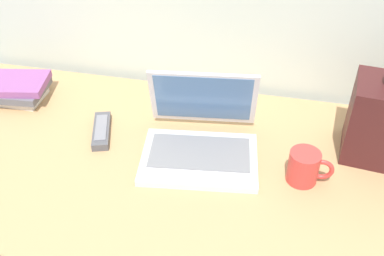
{
  "coord_description": "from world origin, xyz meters",
  "views": [
    {
      "loc": [
        0.21,
        -0.87,
        0.84
      ],
      "look_at": [
        0.02,
        0.0,
        0.15
      ],
      "focal_mm": 41.81,
      "sensor_mm": 36.0,
      "label": 1
    }
  ],
  "objects": [
    {
      "name": "coffee_mug",
      "position": [
        0.31,
        0.0,
        0.08
      ],
      "size": [
        0.12,
        0.08,
        0.09
      ],
      "color": "red",
      "rests_on": "desk"
    },
    {
      "name": "remote_control_near",
      "position": [
        -0.27,
        0.07,
        0.04
      ],
      "size": [
        0.09,
        0.17,
        0.02
      ],
      "color": "#4C4C51",
      "rests_on": "desk"
    },
    {
      "name": "laptop",
      "position": [
        0.03,
        0.06,
        0.08
      ],
      "size": [
        0.34,
        0.32,
        0.21
      ],
      "color": "silver",
      "rests_on": "desk"
    },
    {
      "name": "desk",
      "position": [
        0.0,
        0.0,
        0.01
      ],
      "size": [
        1.6,
        0.76,
        0.03
      ],
      "color": "tan",
      "rests_on": "ground"
    },
    {
      "name": "book_stack",
      "position": [
        -0.6,
        0.18,
        0.07
      ],
      "size": [
        0.22,
        0.18,
        0.07
      ],
      "color": "silver",
      "rests_on": "desk"
    }
  ]
}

